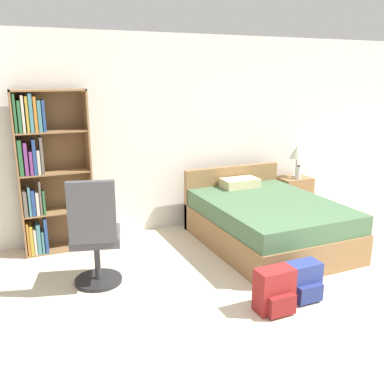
{
  "coord_description": "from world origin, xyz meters",
  "views": [
    {
      "loc": [
        -2.33,
        -2.17,
        2.09
      ],
      "look_at": [
        -0.48,
        1.98,
        0.83
      ],
      "focal_mm": 40.0,
      "sensor_mm": 36.0,
      "label": 1
    }
  ],
  "objects_px": {
    "bookshelf": "(44,172)",
    "backpack_red": "(275,291)",
    "table_lamp": "(297,153)",
    "backpack_blue": "(303,282)",
    "office_chair": "(95,236)",
    "bed": "(266,221)",
    "water_bottle": "(298,172)",
    "nightstand": "(293,196)"
  },
  "relations": [
    {
      "from": "water_bottle",
      "to": "backpack_red",
      "type": "bearing_deg",
      "value": -131.04
    },
    {
      "from": "bookshelf",
      "to": "water_bottle",
      "type": "height_order",
      "value": "bookshelf"
    },
    {
      "from": "bed",
      "to": "backpack_blue",
      "type": "xyz_separation_m",
      "value": [
        -0.44,
        -1.31,
        -0.13
      ]
    },
    {
      "from": "table_lamp",
      "to": "backpack_blue",
      "type": "relative_size",
      "value": 1.31
    },
    {
      "from": "office_chair",
      "to": "table_lamp",
      "type": "bearing_deg",
      "value": 19.17
    },
    {
      "from": "nightstand",
      "to": "water_bottle",
      "type": "height_order",
      "value": "water_bottle"
    },
    {
      "from": "backpack_red",
      "to": "nightstand",
      "type": "bearing_deg",
      "value": 50.16
    },
    {
      "from": "office_chair",
      "to": "water_bottle",
      "type": "distance_m",
      "value": 3.39
    },
    {
      "from": "office_chair",
      "to": "backpack_red",
      "type": "bearing_deg",
      "value": -38.95
    },
    {
      "from": "nightstand",
      "to": "water_bottle",
      "type": "bearing_deg",
      "value": -92.36
    },
    {
      "from": "bookshelf",
      "to": "backpack_red",
      "type": "bearing_deg",
      "value": -53.27
    },
    {
      "from": "nightstand",
      "to": "backpack_red",
      "type": "distance_m",
      "value": 2.9
    },
    {
      "from": "bed",
      "to": "backpack_red",
      "type": "distance_m",
      "value": 1.62
    },
    {
      "from": "bed",
      "to": "backpack_blue",
      "type": "relative_size",
      "value": 5.39
    },
    {
      "from": "bed",
      "to": "table_lamp",
      "type": "relative_size",
      "value": 4.1
    },
    {
      "from": "backpack_blue",
      "to": "backpack_red",
      "type": "height_order",
      "value": "backpack_red"
    },
    {
      "from": "backpack_blue",
      "to": "water_bottle",
      "type": "bearing_deg",
      "value": 54.19
    },
    {
      "from": "water_bottle",
      "to": "backpack_blue",
      "type": "relative_size",
      "value": 0.56
    },
    {
      "from": "bookshelf",
      "to": "water_bottle",
      "type": "relative_size",
      "value": 9.41
    },
    {
      "from": "office_chair",
      "to": "nightstand",
      "type": "distance_m",
      "value": 3.43
    },
    {
      "from": "bookshelf",
      "to": "table_lamp",
      "type": "bearing_deg",
      "value": -0.51
    },
    {
      "from": "bookshelf",
      "to": "office_chair",
      "type": "bearing_deg",
      "value": -74.32
    },
    {
      "from": "bed",
      "to": "water_bottle",
      "type": "bearing_deg",
      "value": 35.42
    },
    {
      "from": "backpack_blue",
      "to": "bed",
      "type": "bearing_deg",
      "value": 71.43
    },
    {
      "from": "nightstand",
      "to": "table_lamp",
      "type": "height_order",
      "value": "table_lamp"
    },
    {
      "from": "bookshelf",
      "to": "office_chair",
      "type": "height_order",
      "value": "bookshelf"
    },
    {
      "from": "nightstand",
      "to": "backpack_red",
      "type": "xyz_separation_m",
      "value": [
        -1.86,
        -2.23,
        -0.1
      ]
    },
    {
      "from": "backpack_blue",
      "to": "office_chair",
      "type": "bearing_deg",
      "value": 149.57
    },
    {
      "from": "bookshelf",
      "to": "office_chair",
      "type": "xyz_separation_m",
      "value": [
        0.33,
        -1.17,
        -0.44
      ]
    },
    {
      "from": "water_bottle",
      "to": "bed",
      "type": "bearing_deg",
      "value": -144.58
    },
    {
      "from": "bookshelf",
      "to": "backpack_blue",
      "type": "height_order",
      "value": "bookshelf"
    },
    {
      "from": "table_lamp",
      "to": "water_bottle",
      "type": "relative_size",
      "value": 2.34
    },
    {
      "from": "table_lamp",
      "to": "bookshelf",
      "type": "bearing_deg",
      "value": 179.49
    },
    {
      "from": "water_bottle",
      "to": "backpack_blue",
      "type": "distance_m",
      "value": 2.58
    },
    {
      "from": "bookshelf",
      "to": "table_lamp",
      "type": "relative_size",
      "value": 4.03
    },
    {
      "from": "office_chair",
      "to": "backpack_red",
      "type": "xyz_separation_m",
      "value": [
        1.37,
        -1.11,
        -0.35
      ]
    },
    {
      "from": "water_bottle",
      "to": "nightstand",
      "type": "bearing_deg",
      "value": 87.64
    },
    {
      "from": "bookshelf",
      "to": "backpack_red",
      "type": "distance_m",
      "value": 2.96
    },
    {
      "from": "nightstand",
      "to": "backpack_blue",
      "type": "height_order",
      "value": "nightstand"
    },
    {
      "from": "backpack_blue",
      "to": "bookshelf",
      "type": "bearing_deg",
      "value": 133.39
    },
    {
      "from": "bookshelf",
      "to": "backpack_red",
      "type": "relative_size",
      "value": 4.72
    },
    {
      "from": "bed",
      "to": "office_chair",
      "type": "xyz_separation_m",
      "value": [
        -2.19,
        -0.28,
        0.25
      ]
    }
  ]
}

